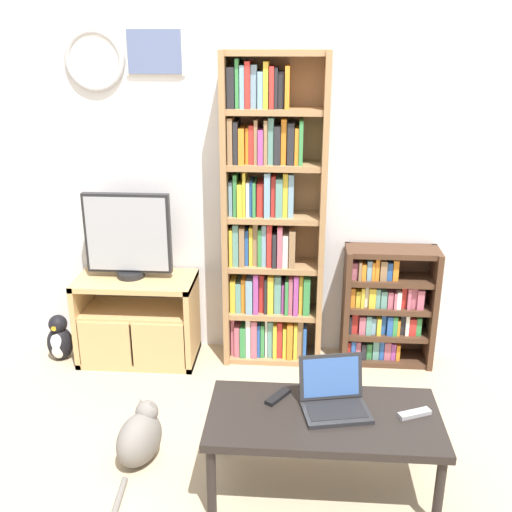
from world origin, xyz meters
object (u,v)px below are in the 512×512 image
tv_stand (137,319)px  laptop (334,397)px  television (128,236)px  bookshelf_short (385,307)px  remote_far_from_laptop (415,414)px  cat (141,437)px  penguin_figurine (59,339)px  bookshelf_tall (270,224)px  remote_near_laptop (278,397)px  coffee_table (324,423)px

tv_stand → laptop: 1.68m
television → laptop: (1.28, -1.14, -0.40)m
bookshelf_short → remote_far_from_laptop: 1.25m
television → cat: size_ratio=0.97×
bookshelf_short → penguin_figurine: 2.21m
bookshelf_tall → remote_far_from_laptop: bearing=-59.0°
remote_far_from_laptop → bookshelf_tall: bearing=-172.1°
tv_stand → laptop: laptop is taller
laptop → penguin_figurine: (-1.79, 1.06, -0.32)m
remote_near_laptop → cat: size_ratio=0.27×
television → bookshelf_short: television is taller
remote_near_laptop → cat: (-0.70, 0.01, -0.28)m
tv_stand → remote_far_from_laptop: size_ratio=4.73×
bookshelf_tall → remote_near_laptop: bookshelf_tall is taller
laptop → remote_far_from_laptop: size_ratio=2.15×
bookshelf_short → television: bearing=-177.4°
tv_stand → bookshelf_short: size_ratio=0.97×
bookshelf_short → cat: bookshelf_short is taller
bookshelf_short → remote_far_from_laptop: (-0.02, -1.25, 0.03)m
laptop → cat: bearing=164.2°
coffee_table → cat: 0.96m
laptop → remote_far_from_laptop: laptop is taller
coffee_table → cat: coffee_table is taller
penguin_figurine → coffee_table: bearing=-32.9°
bookshelf_tall → cat: size_ratio=3.45×
tv_stand → penguin_figurine: tv_stand is taller
coffee_table → remote_far_from_laptop: 0.43m
remote_far_from_laptop → remote_near_laptop: bearing=-121.4°
bookshelf_short → remote_near_laptop: 1.34m
bookshelf_tall → remote_near_laptop: bearing=-84.8°
bookshelf_tall → penguin_figurine: bearing=-174.2°
coffee_table → remote_near_laptop: size_ratio=6.94×
cat → penguin_figurine: size_ratio=1.80×
remote_near_laptop → penguin_figurine: bearing=0.4°
bookshelf_short → remote_far_from_laptop: bookshelf_short is taller
tv_stand → remote_near_laptop: size_ratio=4.94×
remote_near_laptop → penguin_figurine: (-1.52, 1.00, -0.27)m
television → tv_stand: bearing=-46.9°
bookshelf_short → coffee_table: (-0.45, -1.28, -0.03)m
tv_stand → coffee_table: bearing=-44.2°
tv_stand → bookshelf_short: bearing=3.9°
tv_stand → coffee_table: 1.68m
laptop → cat: (-0.97, 0.07, -0.33)m
bookshelf_tall → coffee_table: bookshelf_tall is taller
bookshelf_short → penguin_figurine: bookshelf_short is taller
bookshelf_tall → penguin_figurine: (-1.42, -0.14, -0.81)m
bookshelf_short → remote_near_laptop: size_ratio=5.12×
tv_stand → penguin_figurine: (-0.54, -0.04, -0.15)m
tv_stand → bookshelf_short: (1.65, 0.11, 0.10)m
bookshelf_tall → laptop: size_ratio=5.69×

